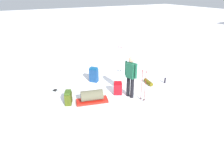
# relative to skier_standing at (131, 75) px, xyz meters

# --- Properties ---
(ground_plane) EXTENTS (80.00, 80.00, 0.00)m
(ground_plane) POSITION_rel_skier_standing_xyz_m (-0.98, -0.29, -0.95)
(ground_plane) COLOR white
(skier_standing) EXTENTS (0.55, 0.32, 1.70)m
(skier_standing) POSITION_rel_skier_standing_xyz_m (0.00, 0.00, 0.00)
(skier_standing) COLOR black
(skier_standing) RESTS_ON ground_plane
(ski_pair_near) EXTENTS (1.25, 1.39, 0.05)m
(ski_pair_near) POSITION_rel_skier_standing_xyz_m (-1.90, -2.58, -0.94)
(ski_pair_near) COLOR silver
(ski_pair_near) RESTS_ON ground_plane
(backpack_large_dark) EXTENTS (0.45, 0.43, 0.70)m
(backpack_large_dark) POSITION_rel_skier_standing_xyz_m (-1.97, -0.73, -0.61)
(backpack_large_dark) COLOR navy
(backpack_large_dark) RESTS_ON ground_plane
(backpack_bright) EXTENTS (0.37, 0.41, 0.55)m
(backpack_bright) POSITION_rel_skier_standing_xyz_m (-0.41, -0.33, -0.69)
(backpack_bright) COLOR maroon
(backpack_bright) RESTS_ON ground_plane
(backpack_small_spare) EXTENTS (0.44, 0.37, 0.53)m
(backpack_small_spare) POSITION_rel_skier_standing_xyz_m (-0.65, -2.34, -0.70)
(backpack_small_spare) COLOR #404D13
(backpack_small_spare) RESTS_ON ground_plane
(ski_poles_planted_near) EXTENTS (0.22, 0.12, 1.26)m
(ski_poles_planted_near) POSITION_rel_skier_standing_xyz_m (0.49, 0.27, -0.25)
(ski_poles_planted_near) COLOR maroon
(ski_poles_planted_near) RESTS_ON ground_plane
(ski_poles_planted_far) EXTENTS (0.22, 0.11, 1.35)m
(ski_poles_planted_far) POSITION_rel_skier_standing_xyz_m (-2.45, 0.95, -0.21)
(ski_poles_planted_far) COLOR #ABC0C5
(ski_poles_planted_far) RESTS_ON ground_plane
(gear_sled) EXTENTS (0.74, 1.28, 0.49)m
(gear_sled) POSITION_rel_skier_standing_xyz_m (-0.35, -1.51, -0.73)
(gear_sled) COLOR red
(gear_sled) RESTS_ON ground_plane
(sleeping_mat_rolled) EXTENTS (0.57, 0.25, 0.18)m
(sleeping_mat_rolled) POSITION_rel_skier_standing_xyz_m (-0.54, 1.36, -0.86)
(sleeping_mat_rolled) COLOR #5F5611
(sleeping_mat_rolled) RESTS_ON ground_plane
(thermos_bottle) EXTENTS (0.07, 0.07, 0.26)m
(thermos_bottle) POSITION_rel_skier_standing_xyz_m (-0.25, 2.11, -0.82)
(thermos_bottle) COLOR black
(thermos_bottle) RESTS_ON ground_plane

